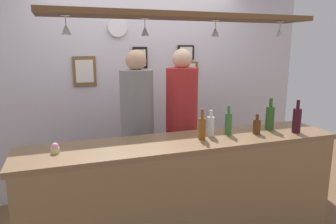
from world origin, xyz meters
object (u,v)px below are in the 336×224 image
at_px(person_left_grey_shirt, 137,119).
at_px(picture_frame_crest, 140,58).
at_px(picture_frame_lower_pair, 187,69).
at_px(picture_frame_caricature, 85,71).
at_px(cupcake, 55,148).
at_px(bottle_beer_brown_stubby, 257,126).
at_px(bottle_champagne_green, 270,117).
at_px(wall_clock, 117,27).
at_px(person_right_red_shirt, 182,115).
at_px(bottle_wine_dark_red, 297,120).
at_px(picture_frame_upper_small, 186,52).
at_px(bottle_soda_clear, 211,126).
at_px(bottle_beer_green_import, 228,123).
at_px(bottle_beer_amber_tall, 202,128).

distance_m(person_left_grey_shirt, picture_frame_crest, 0.92).
xyz_separation_m(picture_frame_lower_pair, picture_frame_caricature, (-1.27, 0.00, 0.00)).
xyz_separation_m(cupcake, picture_frame_crest, (1.00, 1.39, 0.60)).
xyz_separation_m(bottle_beer_brown_stubby, bottle_champagne_green, (0.20, 0.08, 0.05)).
bearing_deg(wall_clock, bottle_champagne_green, -48.88).
bearing_deg(person_right_red_shirt, bottle_wine_dark_red, -47.01).
xyz_separation_m(picture_frame_upper_small, picture_frame_crest, (-0.60, 0.00, -0.06)).
xyz_separation_m(bottle_soda_clear, wall_clock, (-0.54, 1.36, 0.89)).
xyz_separation_m(bottle_champagne_green, wall_clock, (-1.17, 1.34, 0.87)).
bearing_deg(picture_frame_lower_pair, bottle_beer_green_import, -96.67).
distance_m(bottle_champagne_green, picture_frame_lower_pair, 1.42).
bearing_deg(bottle_soda_clear, bottle_beer_green_import, 0.82).
bearing_deg(person_right_red_shirt, picture_frame_crest, 112.76).
distance_m(bottle_beer_brown_stubby, bottle_soda_clear, 0.43).
height_order(cupcake, picture_frame_crest, picture_frame_crest).
bearing_deg(picture_frame_crest, bottle_wine_dark_red, -54.83).
xyz_separation_m(picture_frame_caricature, wall_clock, (0.39, -0.01, 0.50)).
relative_size(person_left_grey_shirt, picture_frame_crest, 6.78).
height_order(person_right_red_shirt, bottle_soda_clear, person_right_red_shirt).
bearing_deg(bottle_wine_dark_red, bottle_beer_brown_stubby, 166.57).
relative_size(bottle_beer_amber_tall, bottle_wine_dark_red, 0.87).
distance_m(picture_frame_upper_small, picture_frame_lower_pair, 0.21).
distance_m(bottle_soda_clear, wall_clock, 1.71).
height_order(bottle_beer_amber_tall, bottle_beer_green_import, same).
bearing_deg(bottle_champagne_green, bottle_soda_clear, -178.46).
distance_m(picture_frame_lower_pair, wall_clock, 1.01).
xyz_separation_m(bottle_champagne_green, picture_frame_crest, (-0.90, 1.34, 0.51)).
xyz_separation_m(person_right_red_shirt, picture_frame_upper_small, (0.32, 0.67, 0.65)).
height_order(bottle_champagne_green, picture_frame_upper_small, picture_frame_upper_small).
distance_m(bottle_beer_amber_tall, picture_frame_lower_pair, 1.54).
bearing_deg(picture_frame_caricature, picture_frame_lower_pair, 0.00).
bearing_deg(person_left_grey_shirt, picture_frame_lower_pair, 39.19).
bearing_deg(bottle_wine_dark_red, picture_frame_crest, 125.17).
bearing_deg(cupcake, bottle_soda_clear, 1.24).
bearing_deg(wall_clock, picture_frame_caricature, 179.10).
relative_size(bottle_champagne_green, cupcake, 3.85).
height_order(bottle_beer_amber_tall, bottle_beer_brown_stubby, bottle_beer_amber_tall).
xyz_separation_m(person_right_red_shirt, bottle_wine_dark_red, (0.78, -0.84, 0.07)).
relative_size(bottle_beer_brown_stubby, bottle_champagne_green, 0.60).
relative_size(person_left_grey_shirt, cupcake, 22.61).
bearing_deg(bottle_beer_brown_stubby, picture_frame_upper_small, 94.30).
relative_size(bottle_beer_green_import, bottle_wine_dark_red, 0.87).
distance_m(bottle_beer_brown_stubby, bottle_beer_green_import, 0.26).
relative_size(person_right_red_shirt, picture_frame_caricature, 5.21).
relative_size(picture_frame_upper_small, picture_frame_lower_pair, 0.73).
height_order(person_right_red_shirt, bottle_wine_dark_red, person_right_red_shirt).
relative_size(bottle_beer_amber_tall, bottle_champagne_green, 0.87).
distance_m(person_left_grey_shirt, wall_clock, 1.15).
distance_m(bottle_beer_brown_stubby, wall_clock, 1.95).
relative_size(bottle_wine_dark_red, picture_frame_lower_pair, 1.00).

